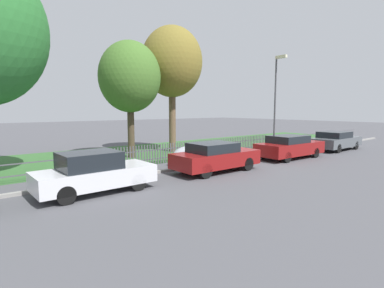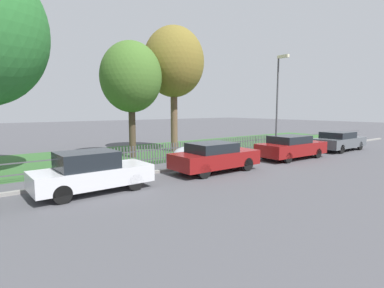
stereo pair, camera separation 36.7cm
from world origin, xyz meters
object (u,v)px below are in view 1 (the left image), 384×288
at_px(parked_car_black_saloon, 94,172).
at_px(covered_motorcycle, 188,153).
at_px(parked_car_white_van, 335,140).
at_px(tree_behind_motorcycle, 130,77).
at_px(parked_car_red_compact, 290,147).
at_px(parked_car_navy_estate, 215,157).
at_px(street_lamp, 277,94).
at_px(tree_mid_park, 172,63).

relative_size(parked_car_black_saloon, covered_motorcycle, 2.10).
distance_m(parked_car_white_van, tree_behind_motorcycle, 14.80).
bearing_deg(parked_car_red_compact, parked_car_white_van, 1.97).
xyz_separation_m(parked_car_black_saloon, parked_car_navy_estate, (5.74, -0.07, -0.01)).
distance_m(parked_car_white_van, covered_motorcycle, 11.86).
distance_m(tree_behind_motorcycle, street_lamp, 9.32).
bearing_deg(tree_behind_motorcycle, parked_car_black_saloon, -127.24).
height_order(parked_car_red_compact, tree_behind_motorcycle, tree_behind_motorcycle).
bearing_deg(parked_car_black_saloon, parked_car_red_compact, -1.31).
height_order(parked_car_red_compact, parked_car_white_van, parked_car_red_compact).
relative_size(parked_car_black_saloon, tree_behind_motorcycle, 0.59).
height_order(parked_car_white_van, tree_behind_motorcycle, tree_behind_motorcycle).
xyz_separation_m(parked_car_black_saloon, parked_car_white_van, (17.45, -0.08, -0.04)).
distance_m(parked_car_black_saloon, tree_mid_park, 11.67).
bearing_deg(parked_car_black_saloon, parked_car_navy_estate, -1.61).
xyz_separation_m(tree_behind_motorcycle, street_lamp, (8.18, -4.39, -0.86)).
bearing_deg(street_lamp, parked_car_white_van, -20.62).
height_order(parked_car_black_saloon, parked_car_navy_estate, parked_car_black_saloon).
bearing_deg(tree_behind_motorcycle, parked_car_white_van, -25.59).
distance_m(parked_car_navy_estate, tree_behind_motorcycle, 7.44).
xyz_separation_m(parked_car_navy_estate, covered_motorcycle, (0.05, 2.15, -0.09)).
bearing_deg(tree_mid_park, tree_behind_motorcycle, -170.72).
distance_m(tree_behind_motorcycle, tree_mid_park, 3.68).
distance_m(parked_car_black_saloon, tree_behind_motorcycle, 8.62).
bearing_deg(parked_car_white_van, parked_car_navy_estate, 179.23).
distance_m(covered_motorcycle, tree_behind_motorcycle, 5.86).
bearing_deg(parked_car_white_van, street_lamp, 158.62).
height_order(parked_car_black_saloon, parked_car_red_compact, parked_car_black_saloon).
bearing_deg(tree_mid_park, street_lamp, -46.18).
relative_size(tree_mid_park, street_lamp, 1.33).
relative_size(parked_car_navy_estate, parked_car_red_compact, 0.93).
xyz_separation_m(parked_car_navy_estate, parked_car_red_compact, (6.02, -0.02, -0.01)).
bearing_deg(tree_mid_park, parked_car_navy_estate, -108.94).
bearing_deg(tree_mid_park, parked_car_red_compact, -61.05).
height_order(parked_car_navy_estate, tree_mid_park, tree_mid_park).
distance_m(parked_car_red_compact, tree_behind_motorcycle, 10.26).
distance_m(tree_mid_park, street_lamp, 7.17).
height_order(parked_car_navy_estate, parked_car_white_van, parked_car_navy_estate).
distance_m(parked_car_navy_estate, street_lamp, 7.93).
relative_size(parked_car_black_saloon, tree_mid_park, 0.48).
distance_m(covered_motorcycle, tree_mid_park, 7.39).
height_order(parked_car_white_van, covered_motorcycle, parked_car_white_van).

